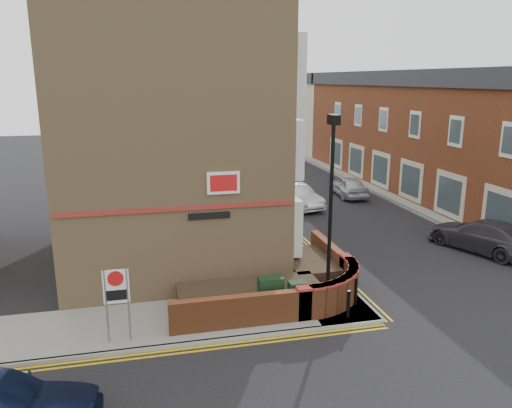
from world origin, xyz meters
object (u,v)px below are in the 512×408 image
(zone_sign, at_px, (117,292))
(lamppost, at_px, (330,213))
(utility_cabinet_large, at_px, (271,295))
(silver_car_near, at_px, (297,196))

(zone_sign, bearing_deg, lamppost, 6.07)
(utility_cabinet_large, bearing_deg, zone_sign, -170.31)
(lamppost, relative_size, zone_sign, 2.86)
(zone_sign, bearing_deg, utility_cabinet_large, 9.69)
(lamppost, distance_m, silver_car_near, 13.97)
(zone_sign, distance_m, silver_car_near, 17.16)
(utility_cabinet_large, height_order, silver_car_near, silver_car_near)
(zone_sign, xyz_separation_m, silver_car_near, (9.85, 14.02, -0.96))
(lamppost, bearing_deg, silver_car_near, 76.29)
(lamppost, height_order, utility_cabinet_large, lamppost)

